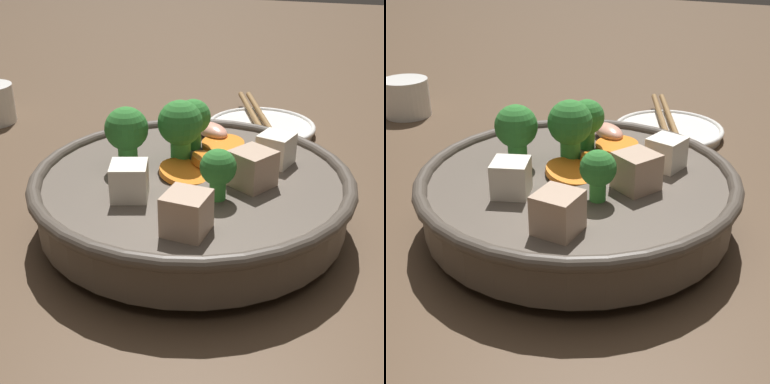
% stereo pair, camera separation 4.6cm
% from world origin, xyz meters
% --- Properties ---
extents(ground_plane, '(3.00, 3.00, 0.00)m').
position_xyz_m(ground_plane, '(0.00, 0.00, 0.00)').
color(ground_plane, '#4C3826').
extents(stirfry_bowl, '(0.27, 0.27, 0.10)m').
position_xyz_m(stirfry_bowl, '(-0.00, 0.00, 0.04)').
color(stirfry_bowl, '#51473D').
rests_on(stirfry_bowl, ground_plane).
extents(side_saucer, '(0.14, 0.14, 0.01)m').
position_xyz_m(side_saucer, '(0.01, 0.25, 0.01)').
color(side_saucer, white).
rests_on(side_saucer, ground_plane).
extents(tea_cup, '(0.06, 0.06, 0.05)m').
position_xyz_m(tea_cup, '(-0.34, 0.17, 0.03)').
color(tea_cup, white).
rests_on(tea_cup, ground_plane).
extents(chopsticks_pair, '(0.11, 0.22, 0.01)m').
position_xyz_m(chopsticks_pair, '(0.01, 0.25, 0.02)').
color(chopsticks_pair, olive).
rests_on(chopsticks_pair, side_saucer).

